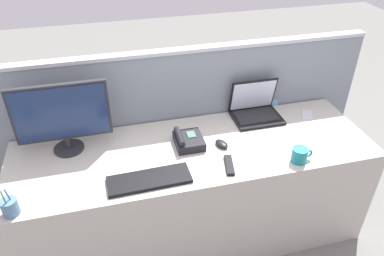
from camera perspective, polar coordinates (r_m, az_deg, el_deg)
The scene contains 12 objects.
ground_plane at distance 2.81m, azimuth 0.26°, elevation -15.46°, with size 10.00×10.00×0.00m, color slate.
desk at distance 2.54m, azimuth 0.28°, elevation -9.93°, with size 2.25×0.72×0.75m, color #ADA89E.
cubicle_divider at distance 2.68m, azimuth -1.84°, elevation -0.32°, with size 2.66×0.08×1.25m.
desktop_monitor at distance 2.29m, azimuth -19.40°, elevation 1.84°, with size 0.56×0.18×0.44m.
laptop at distance 2.61m, azimuth 9.67°, elevation 3.08°, with size 0.33×0.26×0.26m.
desk_phone at distance 2.31m, azimuth -0.64°, elevation -1.93°, with size 0.17×0.20×0.09m.
keyboard_main at distance 2.07m, azimuth -6.59°, elevation -7.89°, with size 0.46×0.16×0.02m, color black.
computer_mouse_right_hand at distance 2.31m, azimuth 4.58°, elevation -2.46°, with size 0.06×0.10×0.03m, color black.
pen_cup at distance 2.07m, azimuth -26.23°, elevation -10.83°, with size 0.08×0.08×0.18m.
cell_phone_silver_slab at distance 2.74m, azimuth 17.26°, elevation 1.98°, with size 0.07×0.13×0.01m, color #B7BAC1.
tv_remote at distance 2.16m, azimuth 5.75°, elevation -5.70°, with size 0.04×0.17×0.02m, color black.
coffee_mug at distance 2.26m, azimuth 16.26°, elevation -3.99°, with size 0.13×0.09×0.09m.
Camera 1 is at (-0.47, -1.77, 2.14)m, focal length 34.67 mm.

